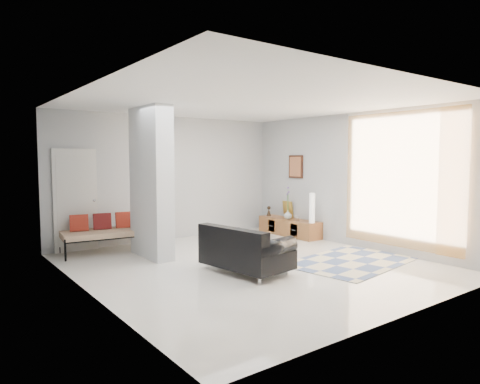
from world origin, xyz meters
TOP-DOWN VIEW (x-y plane):
  - floor at (0.00, 0.00)m, footprint 6.00×6.00m
  - ceiling at (0.00, 0.00)m, footprint 6.00×6.00m
  - wall_back at (0.00, 3.00)m, footprint 6.00×0.00m
  - wall_front at (0.00, -3.00)m, footprint 6.00×0.00m
  - wall_left at (-2.75, 0.00)m, footprint 0.00×6.00m
  - wall_right at (2.75, 0.00)m, footprint 0.00×6.00m
  - partition_column at (-1.10, 1.60)m, footprint 0.35×1.20m
  - hallway_door at (-2.10, 2.96)m, footprint 0.85×0.06m
  - curtain at (2.67, -1.15)m, footprint 0.00×2.55m
  - wall_art at (2.72, 1.70)m, footprint 0.04×0.45m
  - media_console at (2.52, 1.70)m, footprint 0.45×1.76m
  - loveseat at (-0.39, -0.33)m, footprint 1.06×1.57m
  - daybed at (-1.57, 2.48)m, footprint 1.99×1.03m
  - area_rug at (1.60, -0.90)m, footprint 2.56×1.90m
  - cylinder_lamp at (2.50, 0.94)m, footprint 0.12×0.12m
  - bronze_figurine at (2.47, 2.40)m, footprint 0.14×0.14m
  - vase at (2.47, 1.70)m, footprint 0.23×0.23m

SIDE VIEW (x-z plane):
  - floor at x=0.00m, z-range 0.00..0.00m
  - area_rug at x=1.60m, z-range 0.00..0.01m
  - media_console at x=2.52m, z-range -0.20..0.60m
  - loveseat at x=-0.39m, z-range -0.02..0.74m
  - daybed at x=-1.57m, z-range 0.03..0.79m
  - vase at x=2.47m, z-range 0.40..0.61m
  - bronze_figurine at x=2.47m, z-range 0.40..0.65m
  - cylinder_lamp at x=2.50m, z-range 0.40..1.07m
  - hallway_door at x=-2.10m, z-range 0.00..2.04m
  - partition_column at x=-1.10m, z-range 0.00..2.80m
  - wall_back at x=0.00m, z-range -1.60..4.40m
  - wall_front at x=0.00m, z-range -1.60..4.40m
  - wall_left at x=-2.75m, z-range -1.60..4.40m
  - wall_right at x=2.75m, z-range -1.60..4.40m
  - curtain at x=2.67m, z-range 0.17..2.72m
  - wall_art at x=2.72m, z-range 1.38..1.92m
  - ceiling at x=0.00m, z-range 2.80..2.80m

